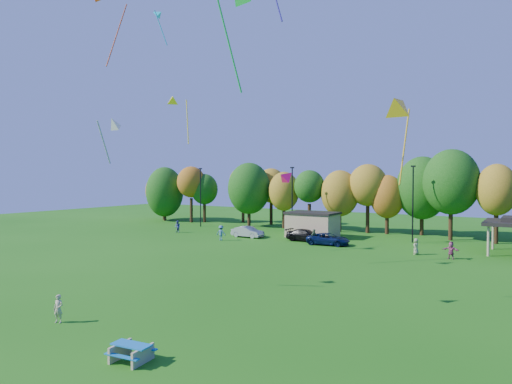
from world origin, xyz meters
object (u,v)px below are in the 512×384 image
Objects in this scene: car_b at (247,232)px; car_d at (306,235)px; kite_flyer at (58,309)px; car_c at (328,239)px; picnic_table at (131,351)px; car_a at (249,231)px.

car_d reaches higher than car_b.
kite_flyer is 0.31× the size of car_d.
car_c is 3.71m from car_d.
kite_flyer reaches higher than picnic_table.
kite_flyer reaches higher than car_a.
picnic_table is 0.38× the size of car_c.
picnic_table is 7.33m from kite_flyer.
car_a is (-10.51, 34.92, -0.04)m from kite_flyer.
car_d is (-2.20, 34.62, -0.04)m from kite_flyer.
car_c is (11.36, -0.53, -0.02)m from car_b.
car_a reaches higher than picnic_table.
car_d is (8.31, -0.30, 0.00)m from car_a.
picnic_table is 35.24m from car_c.
car_c is (11.77, -1.64, -0.04)m from car_a.
kite_flyer is at bearing 161.82° from picnic_table.
car_a is 11.89m from car_c.
car_b is at bearing 109.53° from picnic_table.
car_d is at bearing -87.43° from car_a.
car_b is at bearing -155.27° from car_a.
car_a is (-17.69, 36.39, 0.28)m from picnic_table.
car_d is at bearing 63.36° from car_c.
kite_flyer is 36.46m from car_a.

